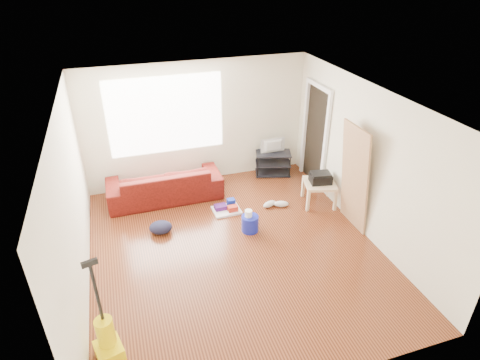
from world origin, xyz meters
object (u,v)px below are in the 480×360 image
object	(u,v)px
sofa	(166,198)
backpack	(161,232)
vacuum	(107,340)
cleaning_tray	(227,208)
bucket	(250,230)
side_table	(320,186)
tv_stand	(273,163)

from	to	relation	value
sofa	backpack	world-z (taller)	sofa
vacuum	cleaning_tray	bearing A→B (deg)	34.94
backpack	vacuum	distance (m)	2.45
sofa	bucket	size ratio (longest dim) A/B	7.41
side_table	vacuum	xyz separation A→B (m)	(-3.95, -2.28, -0.12)
bucket	tv_stand	bearing A→B (deg)	57.47
sofa	side_table	distance (m)	3.00
tv_stand	side_table	distance (m)	1.43
sofa	cleaning_tray	distance (m)	1.30
bucket	vacuum	world-z (taller)	vacuum
backpack	cleaning_tray	bearing A→B (deg)	21.33
side_table	cleaning_tray	size ratio (longest dim) A/B	1.35
tv_stand	cleaning_tray	distance (m)	1.75
sofa	vacuum	size ratio (longest dim) A/B	1.54
backpack	bucket	bearing A→B (deg)	-7.68
sofa	bucket	bearing A→B (deg)	128.63
bucket	vacuum	size ratio (longest dim) A/B	0.21
tv_stand	vacuum	xyz separation A→B (m)	(-3.56, -3.64, -0.00)
side_table	cleaning_tray	world-z (taller)	side_table
sofa	tv_stand	world-z (taller)	tv_stand
side_table	bucket	xyz separation A→B (m)	(-1.54, -0.43, -0.39)
cleaning_tray	backpack	bearing A→B (deg)	-166.65
sofa	side_table	world-z (taller)	side_table
side_table	cleaning_tray	bearing A→B (deg)	170.81
tv_stand	side_table	world-z (taller)	tv_stand
side_table	backpack	xyz separation A→B (m)	(-3.02, -0.02, -0.39)
bucket	sofa	bearing A→B (deg)	128.63
tv_stand	backpack	distance (m)	2.98
side_table	backpack	bearing A→B (deg)	-179.63
bucket	backpack	world-z (taller)	bucket
bucket	side_table	bearing A→B (deg)	15.72
sofa	cleaning_tray	xyz separation A→B (m)	(1.02, -0.81, 0.05)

